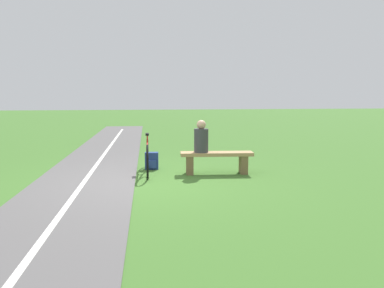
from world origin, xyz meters
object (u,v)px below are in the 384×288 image
(bench, at_px, (217,159))
(backpack, at_px, (152,161))
(person_seated, at_px, (201,138))
(bicycle, at_px, (148,157))

(bench, xyz_separation_m, backpack, (1.48, -0.72, -0.14))
(bench, height_order, person_seated, person_seated)
(bicycle, relative_size, backpack, 4.31)
(person_seated, distance_m, bicycle, 1.32)
(bicycle, bearing_deg, backpack, 168.54)
(person_seated, height_order, bicycle, person_seated)
(bicycle, height_order, backpack, bicycle)
(backpack, bearing_deg, person_seated, 148.39)
(bicycle, bearing_deg, bench, 82.42)
(bench, relative_size, person_seated, 2.28)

